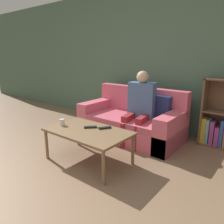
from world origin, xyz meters
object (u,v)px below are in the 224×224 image
bookshelf (224,123)px  cup_near (62,122)px  coffee_table (88,133)px  couch (132,121)px  tv_remote_0 (105,128)px  person_adult (140,103)px  tv_remote_1 (90,127)px

bookshelf → cup_near: bookshelf is taller
bookshelf → coffee_table: bookshelf is taller
couch → cup_near: bearing=-107.1°
tv_remote_0 → bookshelf: bearing=81.8°
bookshelf → person_adult: (-1.14, -0.58, 0.26)m
coffee_table → tv_remote_0: tv_remote_0 is taller
bookshelf → tv_remote_1: 2.03m
couch → cup_near: 1.27m
tv_remote_0 → couch: bearing=131.3°
couch → person_adult: (0.19, -0.07, 0.37)m
coffee_table → person_adult: size_ratio=0.96×
cup_near → tv_remote_1: (0.38, 0.16, -0.03)m
coffee_table → bookshelf: bearing=51.9°
cup_near → tv_remote_0: cup_near is taller
bookshelf → cup_near: bearing=-134.9°
person_adult → coffee_table: bearing=-106.9°
tv_remote_1 → coffee_table: bearing=-22.1°
coffee_table → person_adult: (0.14, 1.05, 0.24)m
person_adult → tv_remote_1: bearing=-109.9°
person_adult → cup_near: 1.27m
bookshelf → coffee_table: bearing=-128.1°
coffee_table → tv_remote_0: 0.23m
cup_near → coffee_table: bearing=10.1°
couch → cup_near: couch is taller
coffee_table → tv_remote_0: size_ratio=6.42×
bookshelf → person_adult: size_ratio=0.92×
coffee_table → couch: bearing=92.8°
couch → bookshelf: 1.43m
couch → coffee_table: size_ratio=1.56×
bookshelf → person_adult: person_adult is taller
coffee_table → cup_near: bearing=-169.9°
couch → bookshelf: (1.33, 0.51, 0.11)m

